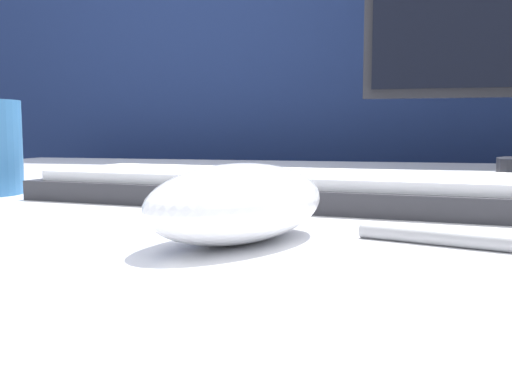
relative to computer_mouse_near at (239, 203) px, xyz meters
The scene contains 4 objects.
partition_panel 0.93m from the computer_mouse_near, 85.73° to the left, with size 5.00×0.03×1.41m.
computer_mouse_near is the anchor object (origin of this frame).
keyboard 0.17m from the computer_mouse_near, 87.74° to the left, with size 0.46×0.18×0.02m.
pen 0.13m from the computer_mouse_near, ahead, with size 0.13×0.05×0.01m.
Camera 1 is at (0.01, -0.54, 0.79)m, focal length 42.00 mm.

